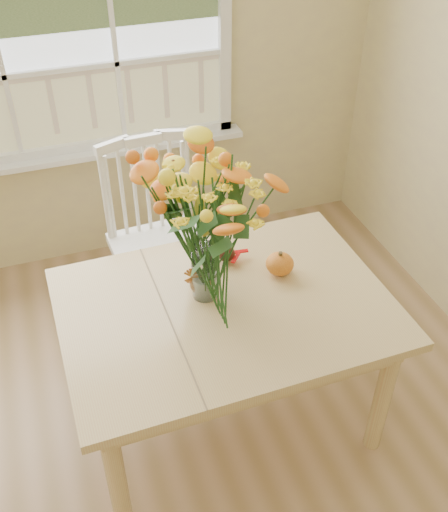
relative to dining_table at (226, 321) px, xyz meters
name	(u,v)px	position (x,y,z in m)	size (l,w,h in m)	color
dining_table	(226,321)	(0.00, 0.00, 0.00)	(1.28, 0.92, 0.68)	tan
windsor_chair	(156,229)	(-0.10, 0.76, -0.04)	(0.48, 0.46, 0.98)	white
flower_vase	(203,223)	(-0.06, 0.08, 0.43)	(0.48, 0.48, 0.57)	white
pumpkin	(280,265)	(0.27, 0.10, 0.14)	(0.12, 0.12, 0.09)	#C55717
turkey_figurine	(202,285)	(-0.07, 0.08, 0.14)	(0.11, 0.09, 0.12)	#CCB78C
dark_gourd	(226,254)	(0.09, 0.25, 0.12)	(0.13, 0.09, 0.07)	#38160F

